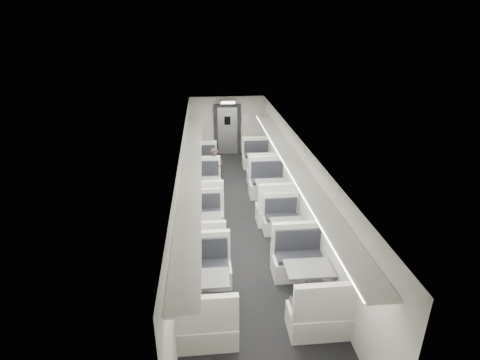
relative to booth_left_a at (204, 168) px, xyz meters
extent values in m
cube|color=black|center=(1.00, -3.42, -0.42)|extent=(3.00, 12.00, 0.12)
cube|color=white|center=(1.00, -3.42, 2.10)|extent=(3.00, 12.00, 0.12)
cube|color=beige|center=(1.00, 2.64, 0.84)|extent=(3.00, 0.12, 2.40)
cube|color=beige|center=(-0.56, -3.42, 0.84)|extent=(0.12, 12.00, 2.40)
cube|color=beige|center=(2.56, -3.42, 0.84)|extent=(0.12, 12.00, 2.40)
cube|color=white|center=(0.00, -0.73, -0.15)|extent=(0.99, 0.55, 0.42)
cube|color=black|center=(0.00, -0.70, 0.11)|extent=(0.87, 0.44, 0.09)
cube|color=white|center=(0.00, -0.92, 0.39)|extent=(0.99, 0.11, 0.65)
cube|color=white|center=(0.00, 0.73, -0.15)|extent=(0.99, 0.55, 0.42)
cube|color=black|center=(0.00, 0.70, 0.11)|extent=(0.87, 0.44, 0.09)
cube|color=white|center=(0.00, 0.92, 0.39)|extent=(0.99, 0.11, 0.65)
cylinder|color=#B9B9BB|center=(0.00, 0.00, -0.04)|extent=(0.09, 0.09, 0.64)
cylinder|color=#B9B9BB|center=(0.00, 0.00, -0.34)|extent=(0.33, 0.33, 0.03)
cube|color=slate|center=(0.00, 0.00, 0.32)|extent=(0.82, 0.56, 0.04)
cube|color=white|center=(0.00, -2.83, -0.13)|extent=(1.07, 0.60, 0.46)
cube|color=black|center=(0.00, -2.80, 0.15)|extent=(0.95, 0.48, 0.10)
cube|color=white|center=(0.00, -3.05, 0.45)|extent=(1.07, 0.12, 0.71)
cube|color=white|center=(0.00, -1.25, -0.13)|extent=(1.07, 0.60, 0.46)
cube|color=black|center=(0.00, -1.28, 0.15)|extent=(0.95, 0.48, 0.10)
cube|color=white|center=(0.00, -1.04, 0.45)|extent=(1.07, 0.12, 0.71)
cylinder|color=#B9B9BB|center=(0.00, -2.04, -0.01)|extent=(0.10, 0.10, 0.70)
cylinder|color=#B9B9BB|center=(0.00, -2.04, -0.34)|extent=(0.36, 0.36, 0.03)
cube|color=slate|center=(0.00, -2.04, 0.38)|extent=(0.89, 0.61, 0.04)
cube|color=white|center=(0.00, -4.88, -0.15)|extent=(0.96, 0.54, 0.41)
cube|color=black|center=(0.00, -4.86, 0.10)|extent=(0.85, 0.43, 0.09)
cube|color=white|center=(0.00, -5.08, 0.37)|extent=(0.96, 0.11, 0.64)
cube|color=white|center=(0.00, -3.47, -0.15)|extent=(0.96, 0.54, 0.41)
cube|color=black|center=(0.00, -3.50, 0.10)|extent=(0.85, 0.43, 0.09)
cube|color=white|center=(0.00, -3.27, 0.37)|extent=(0.96, 0.11, 0.64)
cylinder|color=#B9B9BB|center=(0.00, -4.18, -0.04)|extent=(0.09, 0.09, 0.63)
cylinder|color=#B9B9BB|center=(0.00, -4.18, -0.34)|extent=(0.33, 0.33, 0.03)
cube|color=slate|center=(0.00, -4.18, 0.31)|extent=(0.80, 0.54, 0.04)
cube|color=white|center=(0.00, -7.47, -0.13)|extent=(1.07, 0.59, 0.45)
cube|color=black|center=(0.00, -7.44, 0.15)|extent=(0.95, 0.47, 0.10)
cube|color=white|center=(0.00, -7.69, 0.45)|extent=(1.07, 0.12, 0.70)
cube|color=white|center=(0.00, -5.90, -0.13)|extent=(1.07, 0.59, 0.45)
cube|color=black|center=(0.00, -5.93, 0.15)|extent=(0.95, 0.47, 0.10)
cube|color=white|center=(0.00, -5.68, 0.45)|extent=(1.07, 0.12, 0.70)
cylinder|color=#B9B9BB|center=(0.00, -6.69, -0.01)|extent=(0.10, 0.10, 0.69)
cylinder|color=#B9B9BB|center=(0.00, -6.69, -0.34)|extent=(0.36, 0.36, 0.03)
cube|color=slate|center=(0.00, -6.69, 0.38)|extent=(0.88, 0.60, 0.04)
cube|color=white|center=(2.00, -0.64, -0.14)|extent=(1.05, 0.58, 0.44)
cube|color=black|center=(2.00, -0.61, 0.14)|extent=(0.93, 0.46, 0.10)
cube|color=white|center=(2.00, -0.86, 0.43)|extent=(1.05, 0.12, 0.69)
cube|color=white|center=(2.00, 0.90, -0.14)|extent=(1.05, 0.58, 0.44)
cube|color=black|center=(2.00, 0.87, 0.14)|extent=(0.93, 0.46, 0.10)
cube|color=white|center=(2.00, 1.11, 0.43)|extent=(1.05, 0.12, 0.69)
cylinder|color=#B9B9BB|center=(2.00, 0.13, -0.02)|extent=(0.10, 0.10, 0.68)
cylinder|color=#B9B9BB|center=(2.00, 0.13, -0.34)|extent=(0.36, 0.36, 0.03)
cube|color=slate|center=(2.00, 0.13, 0.36)|extent=(0.87, 0.59, 0.04)
cube|color=white|center=(2.00, -3.41, -0.11)|extent=(1.16, 0.65, 0.49)
cube|color=black|center=(2.00, -3.38, 0.19)|extent=(1.03, 0.52, 0.11)
cube|color=white|center=(2.00, -3.65, 0.52)|extent=(1.16, 0.13, 0.77)
cube|color=white|center=(2.00, -1.70, -0.11)|extent=(1.16, 0.65, 0.49)
cube|color=black|center=(2.00, -1.73, 0.19)|extent=(1.03, 0.52, 0.11)
cube|color=white|center=(2.00, -1.46, 0.52)|extent=(1.16, 0.13, 0.77)
cylinder|color=#B9B9BB|center=(2.00, -2.55, 0.02)|extent=(0.11, 0.11, 0.76)
cylinder|color=#B9B9BB|center=(2.00, -2.55, -0.34)|extent=(0.40, 0.40, 0.03)
cube|color=slate|center=(2.00, -2.55, 0.44)|extent=(0.97, 0.66, 0.04)
cube|color=white|center=(2.00, -5.32, -0.15)|extent=(0.96, 0.53, 0.41)
cube|color=black|center=(2.00, -5.29, 0.09)|extent=(0.85, 0.42, 0.09)
cube|color=white|center=(2.00, -5.51, 0.36)|extent=(0.96, 0.11, 0.63)
cube|color=white|center=(2.00, -3.91, -0.15)|extent=(0.96, 0.53, 0.41)
cube|color=black|center=(2.00, -3.94, 0.09)|extent=(0.85, 0.42, 0.09)
cube|color=white|center=(2.00, -3.72, 0.36)|extent=(0.96, 0.11, 0.63)
cylinder|color=#B9B9BB|center=(2.00, -4.61, -0.05)|extent=(0.09, 0.09, 0.62)
cylinder|color=#B9B9BB|center=(2.00, -4.61, -0.34)|extent=(0.32, 0.32, 0.03)
cube|color=slate|center=(2.00, -4.61, 0.30)|extent=(0.79, 0.54, 0.04)
cube|color=white|center=(2.00, -7.41, -0.12)|extent=(1.10, 0.61, 0.47)
cube|color=black|center=(2.00, -7.38, 0.16)|extent=(0.98, 0.49, 0.10)
cube|color=white|center=(2.00, -7.63, 0.47)|extent=(1.10, 0.12, 0.73)
cube|color=white|center=(2.00, -5.78, -0.12)|extent=(1.10, 0.61, 0.47)
cube|color=black|center=(2.00, -5.82, 0.16)|extent=(0.98, 0.49, 0.10)
cube|color=white|center=(2.00, -5.56, 0.47)|extent=(1.10, 0.12, 0.73)
cylinder|color=#B9B9BB|center=(2.00, -6.60, 0.00)|extent=(0.10, 0.10, 0.72)
cylinder|color=#B9B9BB|center=(2.00, -6.60, -0.34)|extent=(0.37, 0.37, 0.03)
cube|color=slate|center=(2.00, -6.60, 0.40)|extent=(0.92, 0.62, 0.04)
imported|color=black|center=(0.36, -1.00, 0.35)|extent=(0.54, 0.37, 1.41)
cube|color=black|center=(-0.49, -0.02, 0.99)|extent=(0.02, 1.18, 0.84)
cube|color=black|center=(-0.49, -2.22, 0.99)|extent=(0.02, 1.18, 0.84)
cube|color=black|center=(-0.49, -4.42, 0.99)|extent=(0.02, 1.18, 0.84)
cube|color=black|center=(-0.49, -6.62, 0.99)|extent=(0.02, 1.18, 0.84)
cube|color=white|center=(-0.26, -3.72, 1.56)|extent=(0.46, 10.40, 0.05)
cube|color=white|center=(-0.06, -3.72, 1.51)|extent=(0.05, 10.20, 0.04)
cube|color=white|center=(2.26, -3.72, 1.56)|extent=(0.46, 10.40, 0.05)
cube|color=white|center=(2.06, -3.72, 1.51)|extent=(0.05, 10.20, 0.04)
cube|color=black|center=(1.00, 2.52, 0.69)|extent=(1.10, 0.10, 2.10)
cube|color=#B9B9BB|center=(1.00, 2.49, 0.64)|extent=(0.80, 0.05, 1.95)
cube|color=black|center=(1.00, 2.45, 1.09)|extent=(0.25, 0.02, 0.35)
cube|color=black|center=(1.00, 2.03, 1.92)|extent=(0.62, 0.10, 0.16)
cube|color=white|center=(1.00, 1.97, 1.92)|extent=(0.54, 0.02, 0.10)
cube|color=silver|center=(1.75, 2.50, 1.14)|extent=(0.32, 0.02, 0.40)
camera|label=1|loc=(0.10, -12.43, 4.82)|focal=28.00mm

